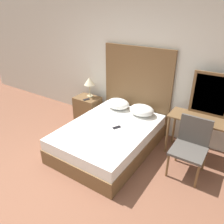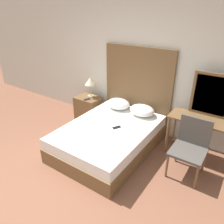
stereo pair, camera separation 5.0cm
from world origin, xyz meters
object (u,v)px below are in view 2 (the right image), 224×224
Objects in this scene: phone_on_bed at (117,127)px; chair at (191,144)px; phone_on_nightstand at (87,99)px; nightstand at (88,108)px; table_lamp at (90,82)px; vanity_desk at (202,127)px; bed at (109,138)px.

phone_on_bed is 0.18× the size of chair.
phone_on_bed is 1.00× the size of phone_on_nightstand.
nightstand is 0.63m from table_lamp.
chair is at bearing -13.28° from table_lamp.
chair is at bearing -94.65° from vanity_desk.
chair reaches higher than phone_on_bed.
bed is 11.93× the size of phone_on_bed.
bed is at bearing -161.82° from phone_on_bed.
vanity_desk is at bearing 85.35° from chair.
phone_on_bed is 1.41m from nightstand.
phone_on_nightstand reaches higher than nightstand.
nightstand is (-1.22, 0.67, -0.21)m from phone_on_bed.
table_lamp is 0.39m from phone_on_nightstand.
bed is 11.98× the size of phone_on_nightstand.
phone_on_bed reaches higher than bed.
table_lamp is at bearing 103.62° from phone_on_nightstand.
phone_on_nightstand is at bearing 149.16° from bed.
phone_on_bed is at bearing -26.02° from phone_on_nightstand.
chair is at bearing 7.84° from phone_on_bed.
nightstand is 1.22× the size of table_lamp.
bed is 4.39× the size of table_lamp.
table_lamp is at bearing 166.72° from chair.
phone_on_bed is at bearing -32.06° from table_lamp.
phone_on_nightstand is at bearing 170.77° from chair.
chair reaches higher than vanity_desk.
nightstand is at bearing 122.85° from phone_on_nightstand.
bed is 1.43m from chair.
table_lamp reaches higher than vanity_desk.
table_lamp is 0.41× the size of vanity_desk.
phone_on_bed is 0.15× the size of vanity_desk.
vanity_desk is at bearing -0.81° from nightstand.
phone_on_bed is 0.30× the size of nightstand.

